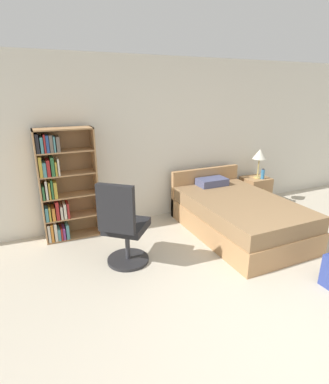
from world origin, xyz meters
name	(u,v)px	position (x,y,z in m)	size (l,w,h in m)	color
ground_plane	(321,342)	(0.00, 0.00, 0.00)	(14.00, 14.00, 0.00)	#BCB29E
wall_back	(167,141)	(0.00, 3.23, 1.30)	(9.00, 0.06, 2.60)	silver
bookshelf	(61,187)	(-1.77, 2.99, 0.79)	(0.79, 0.30, 1.61)	#AD7F51
bed	(237,215)	(0.66, 2.09, 0.29)	(1.30, 2.06, 0.80)	#AD7F51
office_chair	(123,228)	(-1.20, 1.89, 0.51)	(0.71, 0.72, 1.12)	#232326
nightstand	(255,191)	(1.71, 2.90, 0.27)	(0.47, 0.44, 0.54)	#AD7F51
table_lamp	(260,155)	(1.72, 2.89, 0.98)	(0.26, 0.26, 0.54)	tan
water_bottle	(263,174)	(1.76, 2.80, 0.63)	(0.07, 0.07, 0.19)	teal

